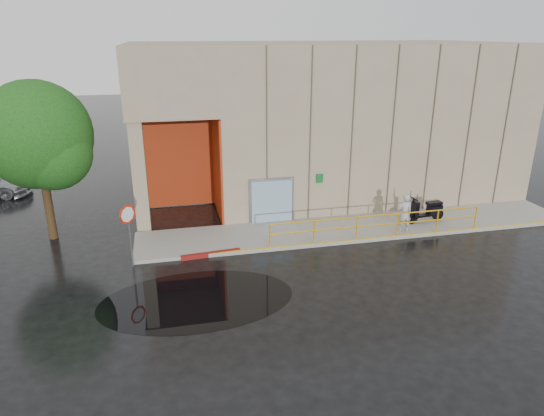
{
  "coord_description": "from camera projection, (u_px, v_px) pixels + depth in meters",
  "views": [
    {
      "loc": [
        -4.4,
        -14.68,
        8.51
      ],
      "look_at": [
        -0.43,
        3.0,
        1.91
      ],
      "focal_mm": 32.0,
      "sensor_mm": 36.0,
      "label": 1
    }
  ],
  "objects": [
    {
      "name": "scooter",
      "position": [
        427.0,
        204.0,
        22.38
      ],
      "size": [
        1.99,
        0.83,
        1.51
      ],
      "rotation": [
        0.0,
        0.0,
        0.11
      ],
      "color": "black",
      "rests_on": "sidewalk"
    },
    {
      "name": "guardrail",
      "position": [
        377.0,
        226.0,
        20.81
      ],
      "size": [
        9.56,
        0.06,
        1.03
      ],
      "color": "#D5980B",
      "rests_on": "sidewalk"
    },
    {
      "name": "puddle",
      "position": [
        197.0,
        300.0,
        16.36
      ],
      "size": [
        6.62,
        4.12,
        0.01
      ],
      "primitive_type": "cube",
      "rotation": [
        0.0,
        0.0,
        0.01
      ],
      "color": "black",
      "rests_on": "ground"
    },
    {
      "name": "sidewalk",
      "position": [
        359.0,
        227.0,
        22.2
      ],
      "size": [
        20.0,
        3.0,
        0.15
      ],
      "primitive_type": "cube",
      "color": "gray",
      "rests_on": "ground"
    },
    {
      "name": "building",
      "position": [
        338.0,
        114.0,
        26.96
      ],
      "size": [
        20.0,
        10.17,
        8.0
      ],
      "color": "gray",
      "rests_on": "ground"
    },
    {
      "name": "stop_sign",
      "position": [
        128.0,
        222.0,
        18.04
      ],
      "size": [
        0.57,
        0.56,
        2.54
      ],
      "rotation": [
        0.0,
        0.0,
        0.38
      ],
      "color": "#5B5C60",
      "rests_on": "ground"
    },
    {
      "name": "person",
      "position": [
        405.0,
        213.0,
        21.31
      ],
      "size": [
        0.66,
        0.46,
        1.72
      ],
      "primitive_type": "imported",
      "rotation": [
        0.0,
        0.0,
        3.06
      ],
      "color": "#ACADB1",
      "rests_on": "sidewalk"
    },
    {
      "name": "tree_near",
      "position": [
        41.0,
        140.0,
        19.69
      ],
      "size": [
        4.43,
        4.43,
        6.79
      ],
      "rotation": [
        0.0,
        0.0,
        -0.02
      ],
      "color": "#301F10",
      "rests_on": "ground"
    },
    {
      "name": "ground",
      "position": [
        302.0,
        285.0,
        17.28
      ],
      "size": [
        120.0,
        120.0,
        0.0
      ],
      "primitive_type": "plane",
      "color": "black",
      "rests_on": "ground"
    },
    {
      "name": "red_curb",
      "position": [
        211.0,
        254.0,
        19.49
      ],
      "size": [
        2.41,
        0.4,
        0.18
      ],
      "primitive_type": "cube",
      "rotation": [
        0.0,
        0.0,
        0.09
      ],
      "color": "maroon",
      "rests_on": "ground"
    }
  ]
}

